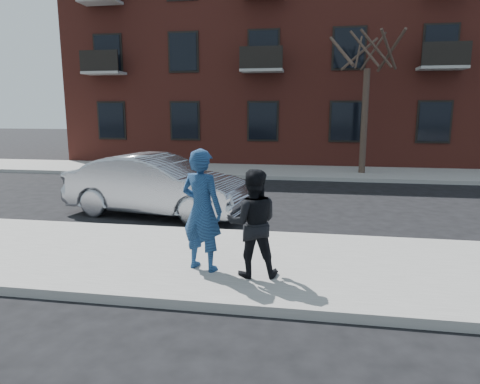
% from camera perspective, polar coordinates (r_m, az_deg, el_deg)
% --- Properties ---
extents(ground, '(100.00, 100.00, 0.00)m').
position_cam_1_polar(ground, '(8.15, -8.54, -8.78)').
color(ground, black).
rests_on(ground, ground).
extents(near_sidewalk, '(50.00, 3.50, 0.15)m').
position_cam_1_polar(near_sidewalk, '(7.90, -9.12, -8.86)').
color(near_sidewalk, gray).
rests_on(near_sidewalk, ground).
extents(near_curb, '(50.00, 0.10, 0.15)m').
position_cam_1_polar(near_curb, '(9.54, -5.66, -5.30)').
color(near_curb, '#999691').
rests_on(near_curb, ground).
extents(far_sidewalk, '(50.00, 3.50, 0.15)m').
position_cam_1_polar(far_sidewalk, '(18.88, 2.09, 2.82)').
color(far_sidewalk, gray).
rests_on(far_sidewalk, ground).
extents(far_curb, '(50.00, 0.10, 0.15)m').
position_cam_1_polar(far_curb, '(17.12, 1.29, 1.99)').
color(far_curb, '#999691').
rests_on(far_curb, ground).
extents(apartment_building, '(24.30, 10.30, 12.30)m').
position_cam_1_polar(apartment_building, '(25.51, 9.01, 18.50)').
color(apartment_building, maroon).
rests_on(apartment_building, ground).
extents(street_tree, '(3.60, 3.60, 6.80)m').
position_cam_1_polar(street_tree, '(18.61, 16.80, 19.11)').
color(street_tree, '#33261E').
rests_on(street_tree, far_sidewalk).
extents(silver_sedan, '(5.02, 2.45, 1.58)m').
position_cam_1_polar(silver_sedan, '(11.37, -10.99, 0.90)').
color(silver_sedan, '#999BA3').
rests_on(silver_sedan, ground).
extents(man_hoodie, '(0.84, 0.68, 1.99)m').
position_cam_1_polar(man_hoodie, '(6.91, -5.11, -2.41)').
color(man_hoodie, navy).
rests_on(man_hoodie, near_sidewalk).
extents(man_peacoat, '(0.92, 0.77, 1.70)m').
position_cam_1_polar(man_peacoat, '(6.66, 1.70, -4.17)').
color(man_peacoat, black).
rests_on(man_peacoat, near_sidewalk).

